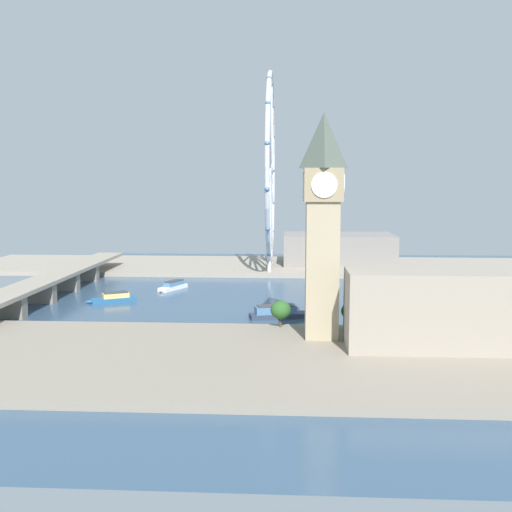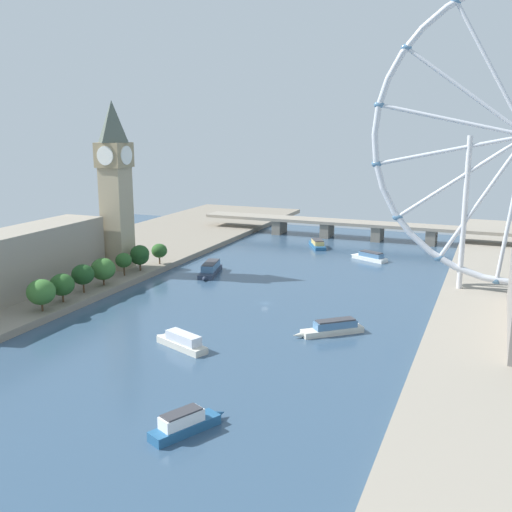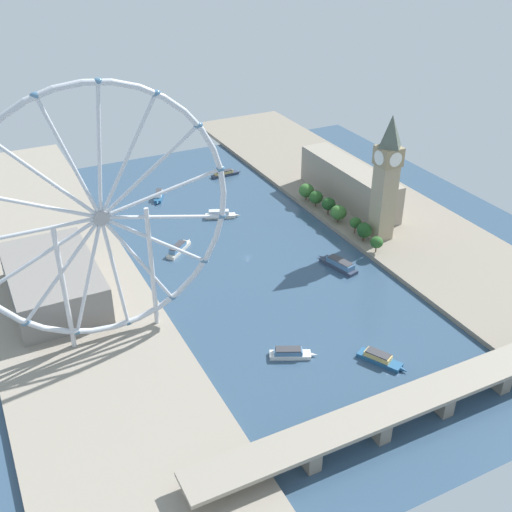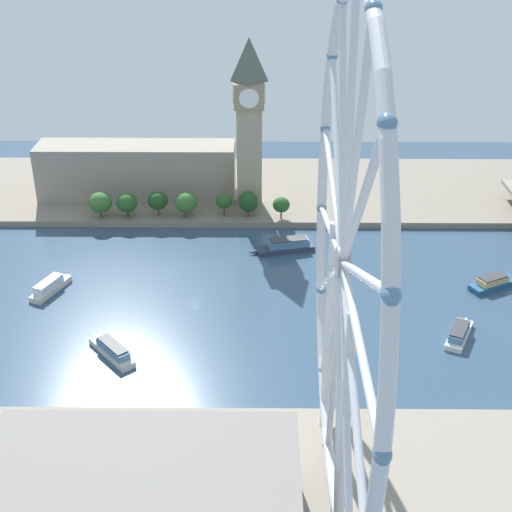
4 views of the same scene
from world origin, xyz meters
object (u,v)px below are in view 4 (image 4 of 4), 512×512
ferris_wheel (343,264)px  riverside_hall (139,508)px  tour_boat_5 (286,246)px  tour_boat_0 (459,333)px  tour_boat_3 (112,350)px  tour_boat_1 (51,286)px  tour_boat_2 (494,282)px  parliament_block (137,170)px  clock_tower (249,123)px

ferris_wheel → riverside_hall: (21.46, -48.78, -56.50)m
ferris_wheel → tour_boat_5: size_ratio=4.27×
tour_boat_0 → tour_boat_3: size_ratio=1.01×
tour_boat_1 → tour_boat_2: size_ratio=0.98×
parliament_block → tour_boat_0: size_ratio=4.28×
clock_tower → tour_boat_1: 122.25m
clock_tower → ferris_wheel: 189.95m
tour_boat_0 → tour_boat_1: (-32.29, -159.53, 0.24)m
clock_tower → tour_boat_5: clock_tower is taller
tour_boat_1 → tour_boat_3: 55.56m
clock_tower → tour_boat_2: clock_tower is taller
riverside_hall → tour_boat_1: 139.87m
clock_tower → tour_boat_0: (113.20, 79.23, -44.42)m
tour_boat_2 → tour_boat_3: size_ratio=1.09×
ferris_wheel → tour_boat_2: (-111.34, 77.53, -68.13)m
riverside_hall → tour_boat_3: 86.90m
ferris_wheel → tour_boat_2: 151.82m
tour_boat_2 → tour_boat_5: size_ratio=0.82×
clock_tower → tour_boat_1: bearing=-44.8°
parliament_block → tour_boat_0: bearing=47.4°
parliament_block → riverside_hall: parliament_block is taller
clock_tower → tour_boat_2: (75.42, 102.83, -44.43)m
ferris_wheel → tour_boat_5: ferris_wheel is taller
tour_boat_0 → tour_boat_5: size_ratio=0.76×
ferris_wheel → clock_tower: bearing=-172.3°
parliament_block → tour_boat_5: 96.01m
tour_boat_0 → parliament_block: bearing=73.2°
tour_boat_1 → tour_boat_5: size_ratio=0.80×
clock_tower → tour_boat_1: clock_tower is taller
tour_boat_0 → tour_boat_1: tour_boat_1 is taller
riverside_hall → tour_boat_0: 140.40m
riverside_hall → tour_boat_5: size_ratio=2.54×
tour_boat_1 → tour_boat_5: tour_boat_5 is taller
ferris_wheel → riverside_hall: 77.66m
clock_tower → riverside_hall: (208.21, -23.48, -32.80)m
ferris_wheel → tour_boat_2: size_ratio=5.20×
parliament_block → tour_boat_3: parliament_block is taller
clock_tower → tour_boat_3: size_ratio=3.59×
ferris_wheel → tour_boat_0: size_ratio=5.60×
parliament_block → tour_boat_3: (139.04, 11.62, -14.59)m
parliament_block → tour_boat_5: (57.22, 75.75, -14.31)m
riverside_hall → tour_boat_2: bearing=136.4°
parliament_block → tour_boat_1: 98.16m
tour_boat_0 → tour_boat_2: size_ratio=0.93×
riverside_hall → tour_boat_3: riverside_hall is taller
tour_boat_3 → ferris_wheel: bearing=-171.2°
parliament_block → clock_tower: bearing=76.8°
clock_tower → tour_boat_5: (43.52, 17.20, -43.99)m
riverside_hall → tour_boat_5: bearing=166.1°
tour_boat_2 → tour_boat_0: bearing=-149.6°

